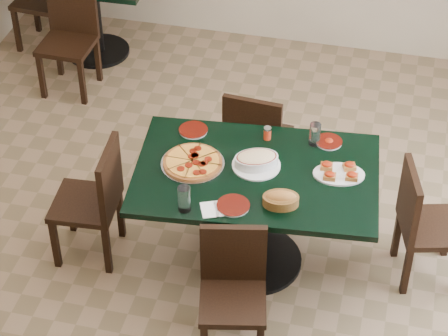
% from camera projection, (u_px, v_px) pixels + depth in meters
% --- Properties ---
extents(floor, '(5.50, 5.50, 0.00)m').
position_uv_depth(floor, '(218.00, 256.00, 5.68)').
color(floor, brown).
rests_on(floor, ground).
extents(main_table, '(1.52, 1.06, 0.75)m').
position_uv_depth(main_table, '(256.00, 195.00, 5.28)').
color(main_table, black).
rests_on(main_table, floor).
extents(chair_far, '(0.43, 0.43, 0.85)m').
position_uv_depth(chair_far, '(256.00, 138.00, 5.87)').
color(chair_far, black).
rests_on(chair_far, floor).
extents(chair_near, '(0.44, 0.44, 0.80)m').
position_uv_depth(chair_near, '(233.00, 285.00, 4.89)').
color(chair_near, black).
rests_on(chair_near, floor).
extents(chair_right, '(0.47, 0.47, 0.83)m').
position_uv_depth(chair_right, '(422.00, 220.00, 5.27)').
color(chair_right, black).
rests_on(chair_right, floor).
extents(chair_left, '(0.42, 0.42, 0.85)m').
position_uv_depth(chair_left, '(96.00, 197.00, 5.41)').
color(chair_left, black).
rests_on(chair_left, floor).
extents(back_chair_near, '(0.41, 0.41, 0.87)m').
position_uv_depth(back_chair_near, '(70.00, 32.00, 6.91)').
color(back_chair_near, black).
rests_on(back_chair_near, floor).
extents(pepperoni_pizza, '(0.38, 0.38, 0.04)m').
position_uv_depth(pepperoni_pizza, '(193.00, 162.00, 5.20)').
color(pepperoni_pizza, '#B9BAC1').
rests_on(pepperoni_pizza, main_table).
extents(lasagna_casserole, '(0.31, 0.29, 0.09)m').
position_uv_depth(lasagna_casserole, '(256.00, 160.00, 5.17)').
color(lasagna_casserole, silver).
rests_on(lasagna_casserole, main_table).
extents(bread_basket, '(0.23, 0.18, 0.09)m').
position_uv_depth(bread_basket, '(281.00, 199.00, 4.92)').
color(bread_basket, brown).
rests_on(bread_basket, main_table).
extents(bruschetta_platter, '(0.34, 0.26, 0.05)m').
position_uv_depth(bruschetta_platter, '(339.00, 172.00, 5.12)').
color(bruschetta_platter, silver).
rests_on(bruschetta_platter, main_table).
extents(side_plate_near, '(0.19, 0.19, 0.02)m').
position_uv_depth(side_plate_near, '(233.00, 206.00, 4.92)').
color(side_plate_near, silver).
rests_on(side_plate_near, main_table).
extents(side_plate_far_r, '(0.17, 0.17, 0.03)m').
position_uv_depth(side_plate_far_r, '(329.00, 142.00, 5.37)').
color(side_plate_far_r, silver).
rests_on(side_plate_far_r, main_table).
extents(side_plate_far_l, '(0.18, 0.18, 0.02)m').
position_uv_depth(side_plate_far_l, '(193.00, 130.00, 5.46)').
color(side_plate_far_l, silver).
rests_on(side_plate_far_l, main_table).
extents(napkin_setting, '(0.17, 0.17, 0.01)m').
position_uv_depth(napkin_setting, '(213.00, 209.00, 4.91)').
color(napkin_setting, white).
rests_on(napkin_setting, main_table).
extents(water_glass_a, '(0.07, 0.07, 0.15)m').
position_uv_depth(water_glass_a, '(315.00, 134.00, 5.32)').
color(water_glass_a, white).
rests_on(water_glass_a, main_table).
extents(water_glass_b, '(0.07, 0.07, 0.16)m').
position_uv_depth(water_glass_b, '(184.00, 199.00, 4.86)').
color(water_glass_b, white).
rests_on(water_glass_b, main_table).
extents(pepper_shaker, '(0.05, 0.05, 0.08)m').
position_uv_depth(pepper_shaker, '(267.00, 133.00, 5.38)').
color(pepper_shaker, red).
rests_on(pepper_shaker, main_table).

